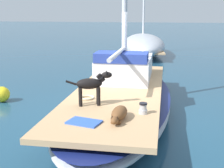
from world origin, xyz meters
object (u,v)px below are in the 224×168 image
(deck_winch, at_px, (143,109))
(dog_black, at_px, (92,85))
(coiled_rope, at_px, (87,98))
(mooring_buoy, at_px, (2,94))
(sailboat_main, at_px, (119,101))
(deck_towel, at_px, (84,122))
(dog_brown, at_px, (119,114))
(moored_boat_far_astern, at_px, (143,44))

(deck_winch, bearing_deg, dog_black, 160.69)
(coiled_rope, height_order, mooring_buoy, coiled_rope)
(sailboat_main, relative_size, mooring_buoy, 16.50)
(sailboat_main, height_order, mooring_buoy, sailboat_main)
(mooring_buoy, bearing_deg, deck_towel, -42.75)
(dog_black, relative_size, mooring_buoy, 2.08)
(dog_black, relative_size, deck_towel, 1.63)
(sailboat_main, distance_m, dog_black, 1.66)
(coiled_rope, bearing_deg, dog_black, -64.03)
(dog_black, xyz_separation_m, dog_brown, (0.68, -0.77, -0.32))
(coiled_rope, height_order, deck_towel, coiled_rope)
(moored_boat_far_astern, bearing_deg, sailboat_main, -88.52)
(sailboat_main, bearing_deg, dog_black, -103.32)
(coiled_rope, height_order, moored_boat_far_astern, moored_boat_far_astern)
(dog_black, xyz_separation_m, coiled_rope, (-0.21, 0.44, -0.40))
(dog_brown, distance_m, coiled_rope, 1.51)
(sailboat_main, bearing_deg, deck_towel, -95.03)
(dog_black, bearing_deg, mooring_buoy, 148.10)
(deck_winch, xyz_separation_m, coiled_rope, (-1.29, 0.82, -0.08))
(dog_black, distance_m, deck_winch, 1.18)
(coiled_rope, bearing_deg, sailboat_main, 60.99)
(dog_brown, height_order, moored_boat_far_astern, moored_boat_far_astern)
(deck_winch, relative_size, deck_towel, 0.38)
(mooring_buoy, bearing_deg, dog_black, -31.90)
(sailboat_main, bearing_deg, moored_boat_far_astern, 91.48)
(dog_brown, relative_size, deck_towel, 1.70)
(moored_boat_far_astern, height_order, mooring_buoy, moored_boat_far_astern)
(deck_towel, bearing_deg, mooring_buoy, 137.25)
(dog_brown, relative_size, mooring_buoy, 2.17)
(sailboat_main, relative_size, deck_towel, 12.96)
(deck_winch, bearing_deg, mooring_buoy, 151.08)
(dog_brown, height_order, mooring_buoy, dog_brown)
(dog_brown, height_order, deck_towel, dog_brown)
(sailboat_main, height_order, moored_boat_far_astern, moored_boat_far_astern)
(coiled_rope, bearing_deg, mooring_buoy, 152.68)
(sailboat_main, relative_size, dog_black, 7.95)
(dog_black, height_order, deck_winch, dog_black)
(dog_black, distance_m, deck_towel, 1.13)
(deck_winch, height_order, moored_boat_far_astern, moored_boat_far_astern)
(deck_winch, height_order, coiled_rope, deck_winch)
(dog_brown, bearing_deg, sailboat_main, 98.80)
(sailboat_main, xyz_separation_m, mooring_buoy, (-3.44, 0.49, -0.12))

